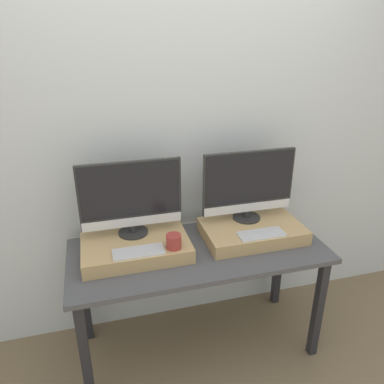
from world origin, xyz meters
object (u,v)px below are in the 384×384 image
Objects in this scene: keyboard_left at (138,252)px; monitor_left at (131,197)px; mug at (174,241)px; monitor_right at (249,184)px; keyboard_right at (261,234)px.

monitor_left is at bearing 90.00° from keyboard_left.
mug reaches higher than keyboard_left.
monitor_right is 2.11× the size of keyboard_right.
monitor_left is 6.90× the size of mug.
monitor_left is at bearing 180.00° from monitor_right.
mug is 0.53m from keyboard_right.
keyboard_left is 0.20m from mug.
monitor_left is at bearing 131.65° from mug.
mug is (0.20, 0.00, 0.03)m from keyboard_left.
monitor_right is (0.73, 0.00, 0.00)m from monitor_left.
keyboard_left is at bearing -90.00° from monitor_left.
monitor_left is 2.11× the size of keyboard_right.
monitor_right is (0.73, 0.22, 0.23)m from keyboard_left.
monitor_left is 0.36m from mug.
keyboard_left is at bearing 180.00° from keyboard_right.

